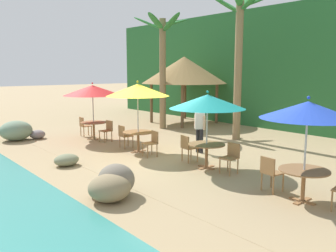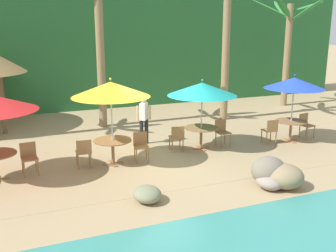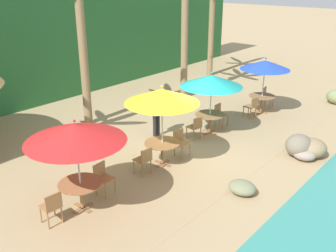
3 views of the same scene
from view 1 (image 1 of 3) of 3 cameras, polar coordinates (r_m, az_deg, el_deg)
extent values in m
plane|color=tan|center=(11.81, -0.18, -5.33)|extent=(120.00, 120.00, 0.00)
cube|color=tan|center=(11.81, -0.18, -5.31)|extent=(18.00, 5.20, 0.01)
cube|color=#286633|center=(18.56, 21.88, 8.59)|extent=(28.00, 2.40, 6.00)
ellipsoid|color=gray|center=(16.13, -23.26, -0.69)|extent=(1.21, 1.33, 0.83)
ellipsoid|color=#8C7956|center=(8.17, -9.37, -9.79)|extent=(0.96, 0.96, 0.61)
ellipsoid|color=#766C5B|center=(8.51, -8.32, -8.52)|extent=(0.91, 0.85, 0.74)
ellipsoid|color=gray|center=(11.40, -16.01, -5.27)|extent=(0.65, 0.77, 0.36)
ellipsoid|color=gray|center=(8.55, -10.23, -9.75)|extent=(0.65, 0.75, 0.38)
ellipsoid|color=gray|center=(16.21, -20.26, -1.28)|extent=(0.61, 0.66, 0.38)
cylinder|color=silver|center=(15.29, -11.92, 1.93)|extent=(0.04, 0.04, 2.19)
cone|color=red|center=(15.20, -12.04, 5.65)|extent=(2.42, 2.42, 0.43)
sphere|color=red|center=(15.19, -12.08, 6.75)|extent=(0.07, 0.07, 0.07)
cube|color=olive|center=(15.46, -11.79, -2.04)|extent=(0.60, 0.12, 0.03)
cube|color=olive|center=(15.46, -11.79, -2.04)|extent=(0.12, 0.60, 0.03)
cylinder|color=olive|center=(15.39, -11.83, -0.75)|extent=(0.09, 0.09, 0.71)
cylinder|color=olive|center=(15.34, -11.88, 0.56)|extent=(1.10, 1.10, 0.03)
cylinder|color=#9E7042|center=(14.48, -10.16, -1.89)|extent=(0.04, 0.04, 0.45)
cylinder|color=#9E7042|center=(14.77, -10.96, -1.70)|extent=(0.04, 0.04, 0.45)
cylinder|color=#9E7042|center=(14.68, -9.02, -1.71)|extent=(0.04, 0.04, 0.45)
cylinder|color=#9E7042|center=(14.97, -9.83, -1.52)|extent=(0.04, 0.04, 0.45)
cube|color=#9E7042|center=(14.68, -10.02, -0.78)|extent=(0.45, 0.45, 0.03)
cube|color=#9E7042|center=(14.77, -9.41, 0.06)|extent=(0.42, 0.07, 0.42)
cylinder|color=#9E7042|center=(16.42, -12.69, -0.69)|extent=(0.04, 0.04, 0.45)
cylinder|color=#9E7042|center=(16.10, -12.19, -0.86)|extent=(0.04, 0.04, 0.45)
cylinder|color=#9E7042|center=(16.29, -13.84, -0.81)|extent=(0.04, 0.04, 0.45)
cylinder|color=#9E7042|center=(15.96, -13.37, -0.99)|extent=(0.04, 0.04, 0.45)
cube|color=#9E7042|center=(16.15, -13.05, 0.00)|extent=(0.45, 0.45, 0.03)
cube|color=#9E7042|center=(16.05, -13.74, 0.63)|extent=(0.42, 0.07, 0.42)
cylinder|color=silver|center=(12.65, -4.84, 0.97)|extent=(0.04, 0.04, 2.33)
cone|color=yellow|center=(12.54, -4.91, 5.79)|extent=(2.24, 2.24, 0.43)
sphere|color=yellow|center=(12.53, -4.93, 7.13)|extent=(0.07, 0.07, 0.07)
cube|color=olive|center=(12.86, -4.78, -4.10)|extent=(0.60, 0.12, 0.03)
cube|color=olive|center=(12.86, -4.78, -4.10)|extent=(0.12, 0.60, 0.03)
cylinder|color=olive|center=(12.78, -4.80, -2.55)|extent=(0.09, 0.09, 0.71)
cylinder|color=olive|center=(12.71, -4.82, -0.99)|extent=(1.10, 1.10, 0.03)
cylinder|color=#9E7042|center=(11.84, -3.28, -4.18)|extent=(0.04, 0.04, 0.45)
cylinder|color=#9E7042|center=(12.15, -4.09, -3.85)|extent=(0.04, 0.04, 0.45)
cylinder|color=#9E7042|center=(12.01, -1.79, -3.98)|extent=(0.04, 0.04, 0.45)
cylinder|color=#9E7042|center=(12.31, -2.62, -3.66)|extent=(0.04, 0.04, 0.45)
cube|color=#9E7042|center=(12.03, -2.95, -2.80)|extent=(0.48, 0.48, 0.03)
cube|color=#9E7042|center=(12.08, -2.13, -1.80)|extent=(0.42, 0.10, 0.42)
cylinder|color=#9E7042|center=(13.76, -6.44, -2.37)|extent=(0.04, 0.04, 0.45)
cylinder|color=#9E7042|center=(13.46, -5.67, -2.61)|extent=(0.04, 0.04, 0.45)
cylinder|color=#9E7042|center=(13.59, -7.74, -2.54)|extent=(0.04, 0.04, 0.45)
cylinder|color=#9E7042|center=(13.28, -6.99, -2.79)|extent=(0.04, 0.04, 0.45)
cube|color=#9E7042|center=(13.48, -6.73, -1.57)|extent=(0.44, 0.44, 0.03)
cube|color=#9E7042|center=(13.35, -7.48, -0.84)|extent=(0.42, 0.06, 0.42)
cylinder|color=silver|center=(10.59, 6.26, -1.21)|extent=(0.04, 0.04, 2.11)
cone|color=teal|center=(10.46, 6.35, 3.93)|extent=(2.24, 2.24, 0.42)
sphere|color=teal|center=(10.44, 6.38, 5.49)|extent=(0.07, 0.07, 0.07)
cube|color=olive|center=(10.82, 6.17, -6.63)|extent=(0.60, 0.12, 0.03)
cube|color=olive|center=(10.82, 6.17, -6.63)|extent=(0.12, 0.60, 0.03)
cylinder|color=olive|center=(10.73, 6.20, -4.81)|extent=(0.09, 0.09, 0.71)
cylinder|color=olive|center=(10.65, 6.23, -2.95)|extent=(1.10, 1.10, 0.03)
cylinder|color=#9E7042|center=(10.00, 9.92, -6.78)|extent=(0.04, 0.04, 0.45)
cylinder|color=#9E7042|center=(10.21, 8.33, -6.40)|extent=(0.04, 0.04, 0.45)
cylinder|color=#9E7042|center=(10.27, 11.16, -6.39)|extent=(0.04, 0.04, 0.45)
cylinder|color=#9E7042|center=(10.48, 9.59, -6.03)|extent=(0.04, 0.04, 0.45)
cube|color=#9E7042|center=(10.18, 9.79, -5.09)|extent=(0.43, 0.43, 0.03)
cube|color=#9E7042|center=(10.29, 10.51, -3.85)|extent=(0.42, 0.05, 0.42)
cylinder|color=#9E7042|center=(11.66, 3.72, -4.39)|extent=(0.04, 0.04, 0.45)
cylinder|color=#9E7042|center=(11.38, 4.78, -4.73)|extent=(0.04, 0.04, 0.45)
cylinder|color=#9E7042|center=(11.46, 2.27, -4.61)|extent=(0.04, 0.04, 0.45)
cylinder|color=#9E7042|center=(11.18, 3.32, -4.97)|extent=(0.04, 0.04, 0.45)
cube|color=#9E7042|center=(11.37, 3.53, -3.50)|extent=(0.47, 0.47, 0.03)
cube|color=#9E7042|center=(11.21, 2.72, -2.65)|extent=(0.42, 0.09, 0.42)
cylinder|color=silver|center=(8.36, 21.18, -4.30)|extent=(0.04, 0.04, 2.17)
cone|color=blue|center=(8.20, 21.56, 2.41)|extent=(2.05, 2.05, 0.37)
sphere|color=blue|center=(8.17, 21.67, 4.28)|extent=(0.07, 0.07, 0.07)
cube|color=olive|center=(8.65, 20.77, -11.21)|extent=(0.60, 0.12, 0.03)
cube|color=olive|center=(8.65, 20.77, -11.21)|extent=(0.12, 0.60, 0.03)
cylinder|color=olive|center=(8.54, 20.90, -8.97)|extent=(0.09, 0.09, 0.71)
cylinder|color=olive|center=(8.44, 21.04, -6.67)|extent=(1.10, 1.10, 0.03)
cylinder|color=#9E7042|center=(8.23, 24.83, -10.97)|extent=(0.04, 0.04, 0.45)
cylinder|color=#9E7042|center=(9.31, 16.27, -8.20)|extent=(0.04, 0.04, 0.45)
cylinder|color=#9E7042|center=(9.10, 18.01, -8.68)|extent=(0.04, 0.04, 0.45)
cylinder|color=#9E7042|center=(9.04, 14.80, -8.64)|extent=(0.04, 0.04, 0.45)
cylinder|color=#9E7042|center=(8.83, 16.57, -9.15)|extent=(0.04, 0.04, 0.45)
cube|color=#9E7042|center=(9.00, 16.48, -7.20)|extent=(0.46, 0.46, 0.03)
cube|color=#9E7042|center=(8.80, 15.71, -6.22)|extent=(0.42, 0.08, 0.42)
cylinder|color=olive|center=(17.76, -0.87, 8.25)|extent=(0.32, 0.32, 5.39)
ellipsoid|color=#2D7A38|center=(17.28, 0.53, 16.36)|extent=(1.40, 0.51, 0.83)
ellipsoid|color=#2D7A38|center=(18.28, 1.27, 16.30)|extent=(0.63, 1.51, 0.53)
ellipsoid|color=#2D7A38|center=(18.64, -0.85, 15.75)|extent=(1.26, 1.14, 0.88)
ellipsoid|color=#2D7A38|center=(18.07, -3.31, 16.19)|extent=(1.33, 1.18, 0.69)
ellipsoid|color=#2D7A38|center=(17.24, -2.01, 16.54)|extent=(0.93, 1.44, 0.70)
cylinder|color=olive|center=(15.12, 11.21, 8.98)|extent=(0.32, 0.32, 5.93)
ellipsoid|color=#2D7A38|center=(15.74, 14.51, 19.02)|extent=(1.06, 1.60, 0.74)
ellipsoid|color=#2D7A38|center=(16.19, 12.13, 18.52)|extent=(1.02, 1.50, 0.98)
ellipsoid|color=#2D7A38|center=(15.93, 9.08, 18.90)|extent=(1.57, 0.41, 0.87)
ellipsoid|color=#2D7A38|center=(15.14, 8.31, 19.31)|extent=(1.14, 1.45, 0.97)
cylinder|color=brown|center=(21.57, 2.75, 4.12)|extent=(0.16, 0.16, 2.20)
cylinder|color=brown|center=(19.77, 7.83, 3.61)|extent=(0.16, 0.16, 2.20)
cylinder|color=brown|center=(19.91, -2.69, 3.72)|extent=(0.16, 0.16, 2.20)
cylinder|color=brown|center=(17.95, 2.32, 3.15)|extent=(0.16, 0.16, 2.20)
cone|color=olive|center=(19.68, 2.59, 8.98)|extent=(4.67, 4.67, 1.45)
cylinder|color=#232328|center=(12.72, 4.81, -2.33)|extent=(0.13, 0.13, 0.86)
cylinder|color=#232328|center=(12.60, 5.39, -2.45)|extent=(0.13, 0.13, 0.86)
cube|color=silver|center=(12.54, 5.14, 0.84)|extent=(0.37, 0.39, 0.58)
cylinder|color=#D6AD89|center=(12.70, 4.43, 0.72)|extent=(0.08, 0.08, 0.50)
cylinder|color=#D6AD89|center=(12.39, 5.86, 0.50)|extent=(0.08, 0.08, 0.50)
sphere|color=#D6AD89|center=(12.49, 5.17, 2.70)|extent=(0.21, 0.21, 0.21)
sphere|color=black|center=(12.48, 5.17, 2.93)|extent=(0.18, 0.18, 0.18)
camera|label=2|loc=(13.36, -56.35, 9.54)|focal=41.92mm
camera|label=3|loc=(18.49, -40.90, 15.05)|focal=41.10mm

